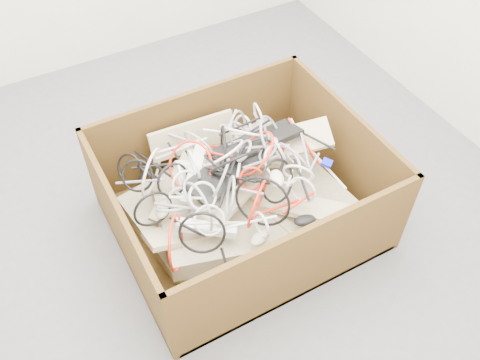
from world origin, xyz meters
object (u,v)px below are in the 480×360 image
cardboard_box (239,207)px  power_strip_left (194,175)px  power_strip_right (206,228)px  vga_plug (327,163)px

cardboard_box → power_strip_left: cardboard_box is taller
cardboard_box → power_strip_left: 0.32m
power_strip_right → cardboard_box: bearing=64.9°
cardboard_box → power_strip_right: bearing=-145.9°
vga_plug → power_strip_left: bearing=-147.7°
power_strip_right → vga_plug: 0.64m
power_strip_left → power_strip_right: size_ratio=1.12×
power_strip_left → power_strip_right: bearing=-154.5°
power_strip_left → power_strip_right: (-0.07, -0.25, -0.05)m
cardboard_box → power_strip_right: size_ratio=4.58×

